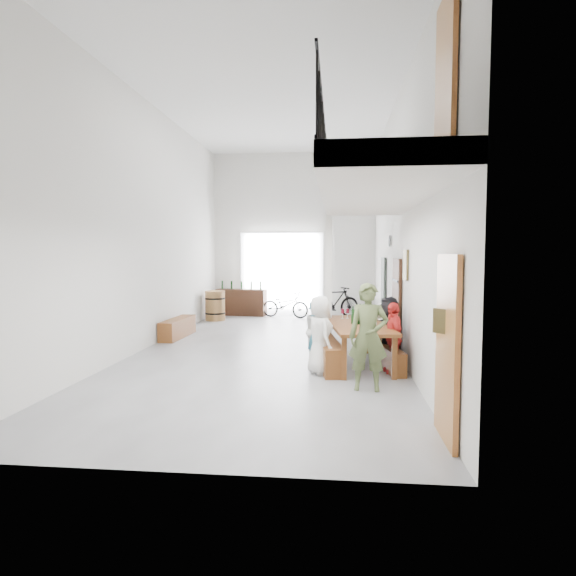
# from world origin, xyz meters

# --- Properties ---
(floor) EXTENTS (12.00, 12.00, 0.00)m
(floor) POSITION_xyz_m (0.00, 0.00, 0.00)
(floor) COLOR slate
(floor) RESTS_ON ground
(room_walls) EXTENTS (12.00, 12.00, 12.00)m
(room_walls) POSITION_xyz_m (0.00, 0.00, 3.55)
(room_walls) COLOR silver
(room_walls) RESTS_ON ground
(gateway_portal) EXTENTS (2.80, 0.08, 2.80)m
(gateway_portal) POSITION_xyz_m (-0.40, 5.94, 1.40)
(gateway_portal) COLOR white
(gateway_portal) RESTS_ON ground
(right_wall_decor) EXTENTS (0.07, 8.28, 5.07)m
(right_wall_decor) POSITION_xyz_m (2.70, -1.87, 1.74)
(right_wall_decor) COLOR #A06229
(right_wall_decor) RESTS_ON ground
(balcony) EXTENTS (1.52, 5.62, 4.00)m
(balcony) POSITION_xyz_m (1.98, -3.13, 2.96)
(balcony) COLOR white
(balcony) RESTS_ON ground
(tasting_table) EXTENTS (1.33, 2.58, 0.79)m
(tasting_table) POSITION_xyz_m (1.87, -1.31, 0.71)
(tasting_table) COLOR brown
(tasting_table) RESTS_ON ground
(bench_inner) EXTENTS (0.68, 2.20, 0.50)m
(bench_inner) POSITION_xyz_m (1.29, -1.38, 0.25)
(bench_inner) COLOR brown
(bench_inner) RESTS_ON ground
(bench_wall) EXTENTS (0.51, 1.82, 0.42)m
(bench_wall) POSITION_xyz_m (2.40, -1.38, 0.21)
(bench_wall) COLOR brown
(bench_wall) RESTS_ON ground
(tableware) EXTENTS (0.59, 1.95, 0.35)m
(tableware) POSITION_xyz_m (1.91, -1.18, 0.93)
(tableware) COLOR black
(tableware) RESTS_ON tasting_table
(side_bench) EXTENTS (0.43, 1.70, 0.47)m
(side_bench) POSITION_xyz_m (-2.50, 1.27, 0.24)
(side_bench) COLOR brown
(side_bench) RESTS_ON ground
(oak_barrel) EXTENTS (0.63, 0.63, 0.93)m
(oak_barrel) POSITION_xyz_m (-2.33, 4.36, 0.47)
(oak_barrel) COLOR brown
(oak_barrel) RESTS_ON ground
(serving_counter) EXTENTS (1.73, 0.69, 0.89)m
(serving_counter) POSITION_xyz_m (-1.75, 5.65, 0.45)
(serving_counter) COLOR #381E13
(serving_counter) RESTS_ON ground
(counter_bottles) EXTENTS (1.43, 0.29, 0.28)m
(counter_bottles) POSITION_xyz_m (-1.75, 5.66, 1.03)
(counter_bottles) COLOR black
(counter_bottles) RESTS_ON serving_counter
(guest_left_a) EXTENTS (0.67, 0.79, 1.37)m
(guest_left_a) POSITION_xyz_m (1.18, -2.03, 0.68)
(guest_left_a) COLOR white
(guest_left_a) RESTS_ON ground
(guest_left_b) EXTENTS (0.39, 0.51, 1.24)m
(guest_left_b) POSITION_xyz_m (1.10, -1.56, 0.62)
(guest_left_b) COLOR #276B82
(guest_left_b) RESTS_ON ground
(guest_left_c) EXTENTS (0.49, 0.61, 1.19)m
(guest_left_c) POSITION_xyz_m (1.08, -0.94, 0.59)
(guest_left_c) COLOR white
(guest_left_c) RESTS_ON ground
(guest_left_d) EXTENTS (0.52, 0.77, 1.10)m
(guest_left_d) POSITION_xyz_m (1.09, -0.34, 0.55)
(guest_left_d) COLOR #276B82
(guest_left_d) RESTS_ON ground
(guest_right_a) EXTENTS (0.42, 0.77, 1.25)m
(guest_right_a) POSITION_xyz_m (2.47, -1.82, 0.62)
(guest_right_a) COLOR red
(guest_right_a) RESTS_ON ground
(guest_right_b) EXTENTS (0.63, 1.26, 1.30)m
(guest_right_b) POSITION_xyz_m (2.45, -1.25, 0.65)
(guest_right_b) COLOR black
(guest_right_b) RESTS_ON ground
(guest_right_c) EXTENTS (0.41, 0.59, 1.13)m
(guest_right_c) POSITION_xyz_m (2.40, -0.67, 0.56)
(guest_right_c) COLOR white
(guest_right_c) RESTS_ON ground
(host_standing) EXTENTS (0.63, 0.44, 1.66)m
(host_standing) POSITION_xyz_m (1.96, -2.97, 0.83)
(host_standing) COLOR #4E5B33
(host_standing) RESTS_ON ground
(potted_plant) EXTENTS (0.45, 0.40, 0.46)m
(potted_plant) POSITION_xyz_m (2.45, 0.21, 0.23)
(potted_plant) COLOR #1D5019
(potted_plant) RESTS_ON ground
(bicycle_near) EXTENTS (1.71, 1.01, 0.85)m
(bicycle_near) POSITION_xyz_m (-0.21, 5.24, 0.42)
(bicycle_near) COLOR black
(bicycle_near) RESTS_ON ground
(bicycle_far) EXTENTS (1.77, 1.28, 1.05)m
(bicycle_far) POSITION_xyz_m (1.43, 5.26, 0.53)
(bicycle_far) COLOR black
(bicycle_far) RESTS_ON ground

